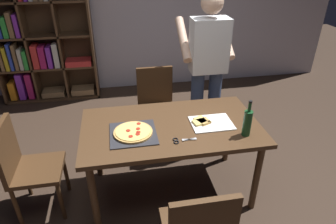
% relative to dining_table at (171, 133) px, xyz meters
% --- Properties ---
extents(ground_plane, '(12.00, 12.00, 0.00)m').
position_rel_dining_table_xyz_m(ground_plane, '(0.00, 0.00, -0.67)').
color(ground_plane, '#38281E').
extents(dining_table, '(1.54, 0.87, 0.75)m').
position_rel_dining_table_xyz_m(dining_table, '(0.00, 0.00, 0.00)').
color(dining_table, '#4C331E').
rests_on(dining_table, ground_plane).
extents(chair_far_side, '(0.42, 0.42, 0.90)m').
position_rel_dining_table_xyz_m(chair_far_side, '(0.00, 0.92, -0.16)').
color(chair_far_side, '#472D19').
rests_on(chair_far_side, ground_plane).
extents(chair_left_end, '(0.42, 0.42, 0.90)m').
position_rel_dining_table_xyz_m(chair_left_end, '(-1.26, 0.00, -0.16)').
color(chair_left_end, '#472D19').
rests_on(chair_left_end, ground_plane).
extents(bookshelf, '(1.40, 0.35, 1.95)m').
position_rel_dining_table_xyz_m(bookshelf, '(-1.49, 2.38, 0.23)').
color(bookshelf, '#513823').
rests_on(bookshelf, ground_plane).
extents(person_serving_pizza, '(0.55, 0.54, 1.75)m').
position_rel_dining_table_xyz_m(person_serving_pizza, '(0.52, 0.70, 0.33)').
color(person_serving_pizza, '#38476B').
rests_on(person_serving_pizza, ground_plane).
extents(pepperoni_pizza_on_tray, '(0.38, 0.38, 0.04)m').
position_rel_dining_table_xyz_m(pepperoni_pizza_on_tray, '(-0.34, -0.08, 0.10)').
color(pepperoni_pizza_on_tray, '#2D2D33').
rests_on(pepperoni_pizza_on_tray, dining_table).
extents(pizza_slices_on_towel, '(0.36, 0.28, 0.03)m').
position_rel_dining_table_xyz_m(pizza_slices_on_towel, '(0.33, -0.03, 0.09)').
color(pizza_slices_on_towel, white).
rests_on(pizza_slices_on_towel, dining_table).
extents(wine_bottle, '(0.07, 0.07, 0.32)m').
position_rel_dining_table_xyz_m(wine_bottle, '(0.58, -0.25, 0.20)').
color(wine_bottle, '#194723').
rests_on(wine_bottle, dining_table).
extents(kitchen_scissors, '(0.19, 0.08, 0.01)m').
position_rel_dining_table_xyz_m(kitchen_scissors, '(0.03, -0.24, 0.09)').
color(kitchen_scissors, silver).
rests_on(kitchen_scissors, dining_table).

